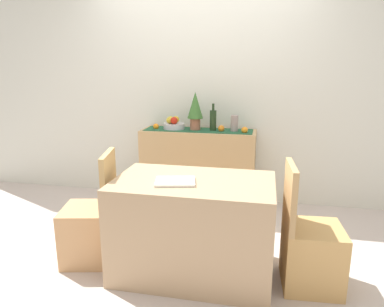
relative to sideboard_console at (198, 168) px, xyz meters
name	(u,v)px	position (x,y,z in m)	size (l,w,h in m)	color
ground_plane	(178,242)	(-0.01, -0.92, -0.44)	(6.40, 6.40, 0.02)	beige
room_wall_rear	(202,84)	(-0.01, 0.26, 0.92)	(6.40, 0.06, 2.70)	silver
sideboard_console	(198,168)	(0.00, 0.00, 0.00)	(1.26, 0.42, 0.86)	tan
table_runner	(198,130)	(0.00, 0.00, 0.43)	(1.18, 0.32, 0.01)	#215637
fruit_bowl	(174,126)	(-0.28, 0.00, 0.47)	(0.24, 0.24, 0.06)	silver
apple_center	(176,120)	(-0.26, 0.02, 0.54)	(0.08, 0.08, 0.08)	gold
apple_left	(169,120)	(-0.32, -0.02, 0.53)	(0.07, 0.07, 0.07)	gold
apple_right	(174,120)	(-0.26, -0.05, 0.54)	(0.08, 0.08, 0.08)	red
apple_rear	(171,119)	(-0.33, 0.04, 0.53)	(0.07, 0.07, 0.07)	gold
wine_bottle	(213,120)	(0.16, 0.00, 0.55)	(0.07, 0.07, 0.30)	#21351C
ceramic_vase	(234,123)	(0.39, 0.00, 0.52)	(0.08, 0.08, 0.18)	gray
potted_plant	(195,108)	(-0.04, 0.00, 0.67)	(0.17, 0.17, 0.42)	#A6634B
orange_loose_end	(156,126)	(-0.47, -0.04, 0.46)	(0.06, 0.06, 0.06)	orange
orange_loose_mid	(221,128)	(0.26, -0.04, 0.47)	(0.07, 0.07, 0.07)	orange
orange_loose_far	(245,130)	(0.51, -0.08, 0.47)	(0.07, 0.07, 0.07)	orange
dining_table	(194,227)	(0.23, -1.37, -0.06)	(1.16, 0.71, 0.74)	tan
open_book	(175,182)	(0.11, -1.45, 0.32)	(0.28, 0.21, 0.02)	white
chair_near_window	(91,229)	(-0.62, -1.36, -0.16)	(0.48, 0.48, 0.90)	tan
chair_by_corner	(310,251)	(1.07, -1.37, -0.16)	(0.43, 0.43, 0.90)	tan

